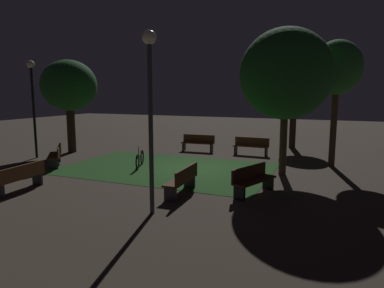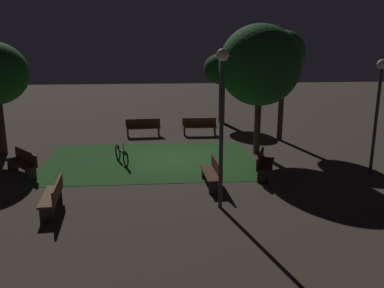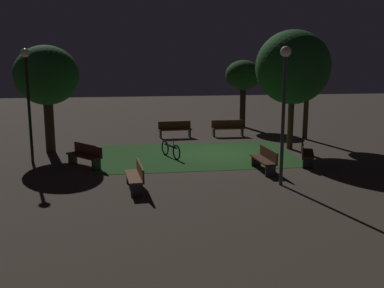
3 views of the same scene
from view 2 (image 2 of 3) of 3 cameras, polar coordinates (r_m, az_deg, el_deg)
name	(u,v)px [view 2 (image 2 of 3)]	position (r m, az deg, el deg)	size (l,w,h in m)	color
ground_plane	(175,159)	(17.67, -2.32, -2.05)	(60.00, 60.00, 0.00)	#473D33
grass_lawn	(151,161)	(17.42, -5.71, -2.33)	(8.68, 5.72, 0.01)	#23511E
bench_front_left	(199,126)	(21.94, 1.03, 2.51)	(1.81, 0.52, 0.88)	brown
bench_corner	(143,127)	(21.84, -6.73, 2.36)	(1.83, 0.58, 0.88)	#512D19
bench_by_lamp	(53,195)	(13.02, -18.51, -6.68)	(0.62, 1.83, 0.88)	brown
bench_path_side	(213,172)	(14.38, 2.88, -3.92)	(0.56, 1.82, 0.88)	#422314
bench_lawn_edge	(23,162)	(16.78, -22.21, -2.32)	(1.53, 1.68, 0.88)	brown
bench_front_right	(264,163)	(15.61, 9.81, -2.64)	(1.09, 1.85, 0.88)	#422314
tree_lawn_side	(260,65)	(18.05, 9.29, 10.60)	(3.47, 3.47, 5.59)	#423021
tree_back_left	(222,70)	(24.89, 4.19, 10.10)	(2.22, 2.22, 4.14)	#2D2116
tree_near_wall	(284,56)	(20.80, 12.47, 11.74)	(2.05, 2.05, 5.36)	#423021
lamp_post_path_center	(379,97)	(16.50, 24.24, 5.92)	(0.36, 0.36, 4.27)	#333338
lamp_post_plaza_west	(222,103)	(11.91, 4.12, 5.62)	(0.36, 0.36, 4.71)	#333338
bicycle	(122,155)	(17.18, -9.64, -1.52)	(0.69, 1.65, 0.93)	black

